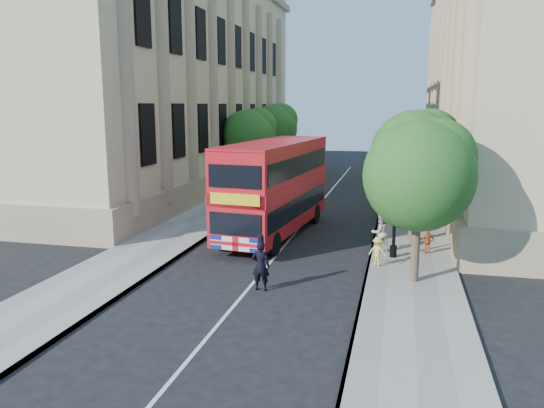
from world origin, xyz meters
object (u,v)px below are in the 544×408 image
Objects in this scene: lamp_post at (395,202)px; box_van at (253,201)px; police_constable at (261,266)px; woman_pedestrian at (380,232)px; double_decker_bus at (275,185)px.

lamp_post is 1.00× the size of box_van.
woman_pedestrian is (3.93, 5.78, 0.08)m from police_constable.
box_van is at bearing -71.86° from police_constable.
woman_pedestrian is (6.90, -3.86, -0.44)m from box_van.
lamp_post is 6.93m from police_constable.
lamp_post is at bearing -131.15° from police_constable.
woman_pedestrian reaches higher than police_constable.
box_van is 3.01× the size of woman_pedestrian.
double_decker_bus is at bearing -42.20° from box_van.
lamp_post is 0.50× the size of double_decker_bus.
double_decker_bus is at bearing 152.82° from lamp_post.
box_van reaches higher than police_constable.
police_constable is (2.97, -9.64, -0.52)m from box_van.
double_decker_bus reaches higher than woman_pedestrian.
double_decker_bus is (-5.91, 3.04, 0.06)m from lamp_post.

